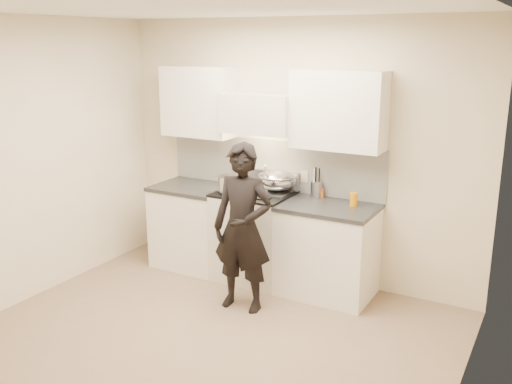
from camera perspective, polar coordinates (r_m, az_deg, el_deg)
ground_plane at (r=4.98m, az=-5.31°, el=-14.83°), size 4.00×4.00×0.00m
room_shell at (r=4.75m, az=-3.83°, el=4.33°), size 4.04×3.54×2.70m
stove at (r=6.04m, az=-0.17°, el=-4.35°), size 0.76×0.65×0.96m
counter_right at (r=5.71m, az=7.16°, el=-5.78°), size 0.92×0.67×0.92m
counter_left at (r=6.44m, az=-6.26°, el=-3.33°), size 0.82×0.67×0.92m
wok at (r=5.90m, az=2.19°, el=1.20°), size 0.41×0.50×0.33m
stock_pot at (r=5.85m, az=-2.57°, el=0.81°), size 0.34×0.32×0.17m
utensil_crock at (r=5.83m, az=6.05°, el=0.40°), size 0.12×0.12×0.31m
spice_jar at (r=5.83m, az=6.60°, el=-0.05°), size 0.05×0.05×0.10m
oil_glass at (r=5.57m, az=9.75°, el=-0.73°), size 0.07×0.07×0.13m
person at (r=5.27m, az=-1.34°, el=-3.63°), size 0.61×0.43×1.59m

